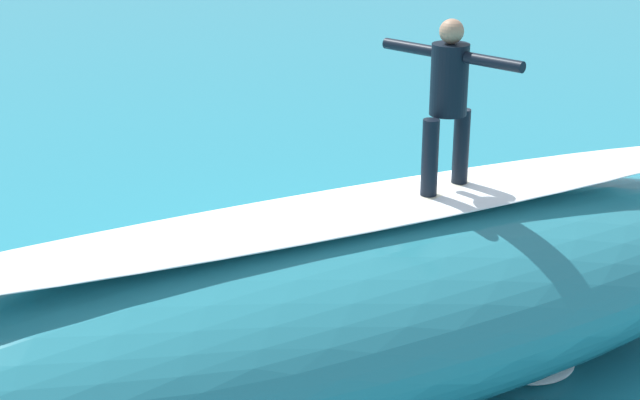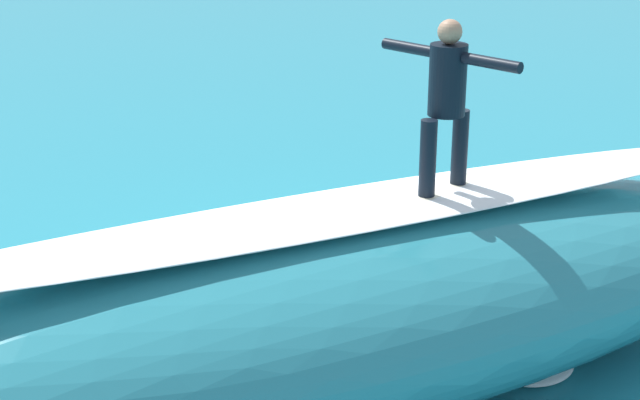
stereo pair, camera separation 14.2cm
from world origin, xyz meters
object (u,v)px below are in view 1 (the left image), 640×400
(surfer_riding, at_px, (449,92))
(surfboard_paddling, at_px, (224,271))
(surfboard_riding, at_px, (444,193))
(surfer_paddling, at_px, (234,255))

(surfer_riding, bearing_deg, surfboard_paddling, -88.71)
(surfboard_riding, bearing_deg, surfer_riding, 86.86)
(surfboard_paddling, bearing_deg, surfboard_riding, 103.60)
(surfer_paddling, bearing_deg, surfboard_paddling, -0.00)
(surfboard_paddling, height_order, surfer_paddling, surfer_paddling)
(surfboard_riding, relative_size, surfer_paddling, 1.28)
(surfboard_riding, distance_m, surfer_riding, 0.89)
(surfboard_riding, distance_m, surfer_paddling, 3.24)
(surfer_riding, height_order, surfboard_paddling, surfer_riding)
(surfboard_paddling, distance_m, surfer_paddling, 0.21)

